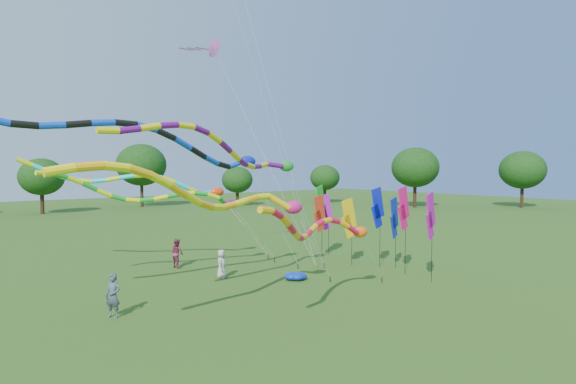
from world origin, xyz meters
TOP-DOWN VIEW (x-y plane):
  - ground at (0.00, 0.00)m, footprint 160.00×160.00m
  - tree_ring at (-3.59, -1.95)m, footprint 117.48×118.23m
  - tube_kite_red at (-2.19, -2.07)m, footprint 10.74×4.48m
  - tube_kite_orange at (-5.83, -0.25)m, footprint 14.22×4.13m
  - tube_kite_purple at (-4.07, 2.01)m, footprint 14.11×4.24m
  - tube_kite_blue at (-6.65, 3.78)m, footprint 16.73×2.38m
  - tube_kite_cyan at (-4.57, 11.18)m, footprint 13.54×4.95m
  - tube_kite_green at (-4.70, 8.08)m, footprint 13.33×1.51m
  - delta_kite_high_c at (-1.25, 9.22)m, footprint 6.01×5.90m
  - banner_pole_violet at (6.49, 7.54)m, footprint 1.16×0.29m
  - banner_pole_magenta_a at (5.33, -1.76)m, footprint 1.15×0.35m
  - banner_pole_blue_b at (6.74, 1.78)m, footprint 1.13×0.43m
  - banner_pole_orange at (5.28, 4.13)m, footprint 1.16×0.24m
  - banner_pole_red at (5.38, 6.93)m, footprint 1.16×0.17m
  - banner_pole_blue_a at (6.16, 2.59)m, footprint 1.16×0.11m
  - banner_pole_magenta_b at (5.89, 0.43)m, footprint 1.16×0.23m
  - banner_pole_green at (5.87, 7.41)m, footprint 1.12×0.45m
  - blue_nylon_heap at (0.30, 3.15)m, footprint 1.32×1.43m
  - person_a at (-2.68, 5.96)m, footprint 0.91×0.90m
  - person_b at (-9.61, 2.69)m, footprint 0.74×0.79m
  - person_c at (-3.33, 10.15)m, footprint 0.78×0.94m

SIDE VIEW (x-z plane):
  - ground at x=0.00m, z-range 0.00..0.00m
  - blue_nylon_heap at x=0.30m, z-range -0.02..0.47m
  - person_a at x=-2.68m, z-range 0.00..1.59m
  - person_c at x=-3.33m, z-range 0.00..1.75m
  - person_b at x=-9.61m, z-range 0.00..1.80m
  - banner_pole_orange at x=5.28m, z-range 0.83..5.01m
  - banner_pole_violet at x=6.49m, z-range 0.87..5.13m
  - banner_pole_red at x=5.38m, z-range 0.88..5.15m
  - banner_pole_blue_b at x=6.74m, z-range 0.91..5.24m
  - tube_kite_red at x=-2.19m, z-range 0.85..6.22m
  - banner_pole_magenta_a at x=5.33m, z-range 1.15..5.97m
  - banner_pole_green at x=5.87m, z-range 1.18..6.06m
  - banner_pole_blue_a at x=6.16m, z-range 1.19..6.09m
  - banner_pole_magenta_b at x=5.89m, z-range 1.25..6.30m
  - tube_kite_green at x=-4.70m, z-range 1.25..7.76m
  - tube_kite_orange at x=-5.83m, z-range 1.46..8.30m
  - tube_kite_cyan at x=-4.57m, z-range 1.58..8.69m
  - tree_ring at x=-3.59m, z-range 0.82..10.48m
  - tube_kite_purple at x=-4.07m, z-range 2.50..10.92m
  - tube_kite_blue at x=-6.65m, z-range 2.67..11.49m
  - delta_kite_high_c at x=-1.25m, z-range 6.05..20.58m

